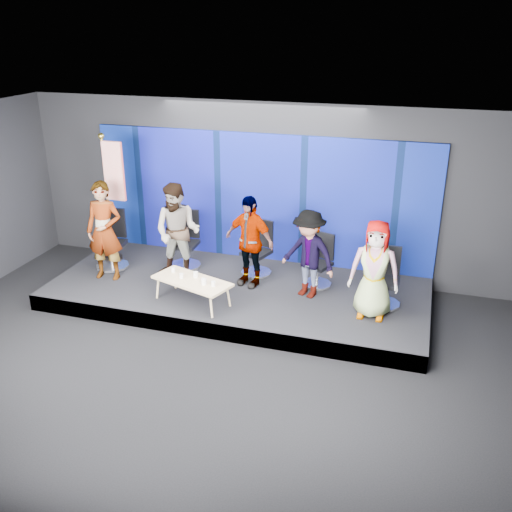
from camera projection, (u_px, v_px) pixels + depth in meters
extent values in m
plane|color=black|center=(185.00, 372.00, 8.63)|extent=(10.00, 10.00, 0.00)
cube|color=black|center=(261.00, 190.00, 11.48)|extent=(10.00, 0.02, 3.50)
cube|color=black|center=(172.00, 141.00, 7.28)|extent=(10.00, 8.00, 0.02)
cube|color=black|center=(238.00, 293.00, 10.77)|extent=(7.00, 3.00, 0.30)
cube|color=navy|center=(260.00, 198.00, 11.50)|extent=(7.00, 0.08, 2.60)
cylinder|color=silver|center=(113.00, 266.00, 11.48)|extent=(0.73, 0.73, 0.07)
cylinder|color=silver|center=(111.00, 255.00, 11.38)|extent=(0.08, 0.08, 0.44)
cube|color=black|center=(110.00, 244.00, 11.30)|extent=(0.59, 0.59, 0.08)
cube|color=black|center=(114.00, 223.00, 11.40)|extent=(0.49, 0.11, 0.61)
imported|color=black|center=(104.00, 231.00, 10.71)|extent=(0.74, 0.53, 1.90)
cylinder|color=silver|center=(185.00, 266.00, 11.51)|extent=(0.68, 0.68, 0.06)
cylinder|color=silver|center=(185.00, 254.00, 11.41)|extent=(0.08, 0.08, 0.43)
cube|color=black|center=(184.00, 244.00, 11.33)|extent=(0.54, 0.54, 0.08)
cube|color=black|center=(188.00, 223.00, 11.43)|extent=(0.48, 0.08, 0.59)
imported|color=black|center=(178.00, 232.00, 10.75)|extent=(0.94, 0.75, 1.86)
cylinder|color=silver|center=(256.00, 273.00, 11.19)|extent=(0.75, 0.75, 0.06)
cylinder|color=silver|center=(256.00, 262.00, 11.10)|extent=(0.07, 0.07, 0.40)
cube|color=black|center=(256.00, 252.00, 11.02)|extent=(0.60, 0.60, 0.07)
cube|color=black|center=(263.00, 233.00, 11.08)|extent=(0.44, 0.17, 0.55)
imported|color=black|center=(249.00, 241.00, 10.47)|extent=(1.09, 0.70, 1.73)
cylinder|color=silver|center=(316.00, 284.00, 10.71)|extent=(0.72, 0.72, 0.06)
cylinder|color=silver|center=(317.00, 274.00, 10.63)|extent=(0.07, 0.07, 0.37)
cube|color=black|center=(317.00, 265.00, 10.56)|extent=(0.58, 0.58, 0.07)
cube|color=black|center=(324.00, 246.00, 10.60)|extent=(0.40, 0.19, 0.51)
imported|color=black|center=(308.00, 254.00, 10.05)|extent=(1.19, 0.93, 1.61)
cylinder|color=silver|center=(383.00, 304.00, 9.97)|extent=(0.60, 0.60, 0.06)
cylinder|color=silver|center=(384.00, 292.00, 9.88)|extent=(0.07, 0.07, 0.39)
cube|color=black|center=(385.00, 282.00, 9.81)|extent=(0.48, 0.48, 0.07)
cube|color=black|center=(388.00, 260.00, 9.89)|extent=(0.43, 0.06, 0.54)
imported|color=black|center=(375.00, 270.00, 9.33)|extent=(0.83, 0.55, 1.69)
cube|color=tan|center=(192.00, 281.00, 9.94)|extent=(1.53, 1.01, 0.04)
cylinder|color=tan|center=(158.00, 288.00, 10.18)|extent=(0.04, 0.04, 0.39)
cylinder|color=tan|center=(176.00, 279.00, 10.53)|extent=(0.04, 0.04, 0.39)
cylinder|color=tan|center=(211.00, 307.00, 9.52)|extent=(0.04, 0.04, 0.39)
cylinder|color=tan|center=(228.00, 296.00, 9.87)|extent=(0.04, 0.04, 0.39)
cylinder|color=silver|center=(173.00, 270.00, 10.22)|extent=(0.07, 0.07, 0.08)
cylinder|color=silver|center=(181.00, 276.00, 9.99)|extent=(0.07, 0.07, 0.09)
cylinder|color=silver|center=(196.00, 275.00, 10.02)|extent=(0.09, 0.09, 0.10)
cylinder|color=silver|center=(204.00, 282.00, 9.74)|extent=(0.09, 0.09, 0.11)
cylinder|color=silver|center=(213.00, 284.00, 9.68)|extent=(0.07, 0.07, 0.09)
cylinder|color=black|center=(114.00, 258.00, 11.81)|extent=(0.35, 0.35, 0.11)
cylinder|color=#AF9C38|center=(108.00, 200.00, 11.33)|extent=(0.05, 0.05, 2.42)
sphere|color=#AF9C38|center=(101.00, 136.00, 10.84)|extent=(0.12, 0.12, 0.12)
cube|color=red|center=(114.00, 171.00, 11.01)|extent=(0.42, 0.09, 1.15)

